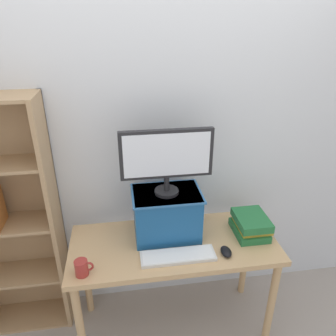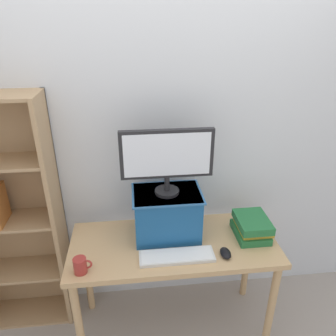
{
  "view_description": "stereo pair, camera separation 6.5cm",
  "coord_description": "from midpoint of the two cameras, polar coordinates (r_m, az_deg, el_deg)",
  "views": [
    {
      "loc": [
        -0.29,
        -1.66,
        2.1
      ],
      "look_at": [
        -0.03,
        0.04,
        1.27
      ],
      "focal_mm": 35.0,
      "sensor_mm": 36.0,
      "label": 1
    },
    {
      "loc": [
        -0.23,
        -1.66,
        2.1
      ],
      "look_at": [
        -0.03,
        0.04,
        1.27
      ],
      "focal_mm": 35.0,
      "sensor_mm": 36.0,
      "label": 2
    }
  ],
  "objects": [
    {
      "name": "riser_box",
      "position": [
        2.13,
        -1.12,
        -7.87
      ],
      "size": [
        0.44,
        0.31,
        0.31
      ],
      "color": "#195189",
      "rests_on": "desk"
    },
    {
      "name": "book_stack",
      "position": [
        2.25,
        13.41,
        -9.61
      ],
      "size": [
        0.22,
        0.26,
        0.13
      ],
      "color": "#236B38",
      "rests_on": "desk"
    },
    {
      "name": "bookshelf_unit",
      "position": [
        2.42,
        -27.38,
        -8.18
      ],
      "size": [
        0.65,
        0.28,
        1.69
      ],
      "color": "tan",
      "rests_on": "ground_plane"
    },
    {
      "name": "keyboard",
      "position": [
        2.03,
        0.87,
        -15.08
      ],
      "size": [
        0.45,
        0.13,
        0.02
      ],
      "color": "silver",
      "rests_on": "desk"
    },
    {
      "name": "computer_mouse",
      "position": [
        2.08,
        9.17,
        -14.19
      ],
      "size": [
        0.06,
        0.1,
        0.04
      ],
      "color": "black",
      "rests_on": "desk"
    },
    {
      "name": "back_wall",
      "position": [
        2.24,
        -1.48,
        4.76
      ],
      "size": [
        7.0,
        0.08,
        2.6
      ],
      "color": "silver",
      "rests_on": "ground_plane"
    },
    {
      "name": "coffee_mug",
      "position": [
        1.97,
        -15.71,
        -16.39
      ],
      "size": [
        0.11,
        0.08,
        0.09
      ],
      "color": "#9E2D28",
      "rests_on": "desk"
    },
    {
      "name": "computer_monitor",
      "position": [
        1.93,
        -1.21,
        1.93
      ],
      "size": [
        0.56,
        0.15,
        0.41
      ],
      "color": "black",
      "rests_on": "riser_box"
    },
    {
      "name": "desk",
      "position": [
        2.21,
        0.14,
        -14.81
      ],
      "size": [
        1.32,
        0.57,
        0.76
      ],
      "color": "tan",
      "rests_on": "ground_plane"
    },
    {
      "name": "ground_plane",
      "position": [
        2.69,
        0.12,
        -25.6
      ],
      "size": [
        12.0,
        12.0,
        0.0
      ],
      "primitive_type": "plane",
      "color": "#9E9389"
    }
  ]
}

